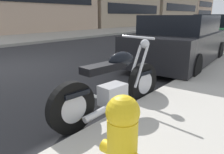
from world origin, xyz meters
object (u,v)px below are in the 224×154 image
Objects in this scene: parked_car_behind_motorcycle at (180,42)px; parked_car_mid_block at (218,31)px; fire_hydrant at (122,144)px; parked_motorcycle at (114,86)px.

parked_car_behind_motorcycle is 5.23m from parked_car_mid_block.
parked_car_mid_block reaches higher than parked_car_behind_motorcycle.
parked_car_behind_motorcycle is 5.33× the size of fire_hydrant.
fire_hydrant is (-5.12, -1.68, -0.14)m from parked_car_behind_motorcycle.
parked_car_mid_block is 10.53m from fire_hydrant.
parked_car_mid_block is at bearing 10.77° from parked_motorcycle.
parked_motorcycle is 0.51× the size of parked_car_mid_block.
parked_motorcycle is 9.13m from parked_car_mid_block.
fire_hydrant is (-10.35, -1.93, -0.14)m from parked_car_mid_block.
fire_hydrant is (-1.26, -1.08, 0.12)m from parked_motorcycle.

